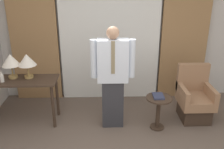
{
  "coord_description": "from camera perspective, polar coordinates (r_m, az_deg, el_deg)",
  "views": [
    {
      "loc": [
        -0.09,
        -2.27,
        2.39
      ],
      "look_at": [
        0.01,
        1.27,
        0.99
      ],
      "focal_mm": 40.0,
      "sensor_mm": 36.0,
      "label": 1
    }
  ],
  "objects": [
    {
      "name": "person",
      "position": [
        3.97,
        0.18,
        -0.18
      ],
      "size": [
        0.7,
        0.23,
        1.7
      ],
      "color": "#2D2D33",
      "rests_on": "ground_plane"
    },
    {
      "name": "book",
      "position": [
        4.11,
        10.54,
        -4.86
      ],
      "size": [
        0.17,
        0.23,
        0.03
      ],
      "color": "#2D334C",
      "rests_on": "side_table"
    },
    {
      "name": "curtain_sheer_center",
      "position": [
        4.9,
        -0.5,
        8.64
      ],
      "size": [
        1.94,
        0.06,
        2.58
      ],
      "color": "white",
      "rests_on": "ground_plane"
    },
    {
      "name": "side_table",
      "position": [
        4.19,
        10.58,
        -7.41
      ],
      "size": [
        0.42,
        0.42,
        0.57
      ],
      "color": "#38281E",
      "rests_on": "ground_plane"
    },
    {
      "name": "wall_back",
      "position": [
        5.01,
        -0.53,
        9.65
      ],
      "size": [
        10.0,
        0.06,
        2.7
      ],
      "color": "beige",
      "rests_on": "ground_plane"
    },
    {
      "name": "bottle_near_edge",
      "position": [
        4.38,
        -23.87,
        -0.72
      ],
      "size": [
        0.06,
        0.06,
        0.17
      ],
      "color": "silver",
      "rests_on": "desk"
    },
    {
      "name": "desk",
      "position": [
        4.45,
        -20.15,
        -2.65
      ],
      "size": [
        1.23,
        0.51,
        0.79
      ],
      "color": "#38281E",
      "rests_on": "ground_plane"
    },
    {
      "name": "curtain_drape_left",
      "position": [
        5.09,
        -17.41,
        8.15
      ],
      "size": [
        0.91,
        0.06,
        2.58
      ],
      "color": "#997047",
      "rests_on": "ground_plane"
    },
    {
      "name": "table_lamp_right",
      "position": [
        4.33,
        -18.87,
        3.02
      ],
      "size": [
        0.3,
        0.3,
        0.41
      ],
      "color": "#9E7F47",
      "rests_on": "desk"
    },
    {
      "name": "armchair",
      "position": [
        4.66,
        18.3,
        -5.57
      ],
      "size": [
        0.56,
        0.62,
        0.95
      ],
      "color": "#38281E",
      "rests_on": "ground_plane"
    },
    {
      "name": "curtain_drape_right",
      "position": [
        5.14,
        16.25,
        8.41
      ],
      "size": [
        0.91,
        0.06,
        2.58
      ],
      "color": "#997047",
      "rests_on": "ground_plane"
    },
    {
      "name": "table_lamp_left",
      "position": [
        4.42,
        -22.16,
        2.92
      ],
      "size": [
        0.3,
        0.3,
        0.41
      ],
      "color": "#9E7F47",
      "rests_on": "desk"
    }
  ]
}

